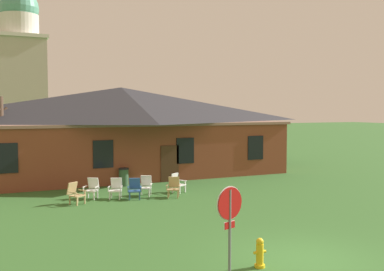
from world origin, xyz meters
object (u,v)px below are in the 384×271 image
Objects in this scene: lawn_chair_middle at (135,188)px; lawn_chair_right_end at (146,185)px; lawn_chair_left_end at (116,188)px; lawn_chair_far_side at (174,187)px; trash_bin at (124,177)px; lawn_chair_under_eave at (177,182)px; lawn_chair_near_door at (92,188)px; fire_hydrant at (260,253)px; stop_sign at (230,216)px; lawn_chair_by_porch at (75,193)px.

lawn_chair_right_end is (0.72, 0.57, 0.00)m from lawn_chair_middle.
lawn_chair_right_end is at bearing 4.82° from lawn_chair_left_end.
lawn_chair_left_end is at bearing 162.85° from lawn_chair_far_side.
trash_bin is (1.27, 3.16, -0.00)m from lawn_chair_left_end.
lawn_chair_right_end is 1.00× the size of lawn_chair_under_eave.
lawn_chair_near_door reaches higher than fire_hydrant.
lawn_chair_middle is 1.85m from lawn_chair_far_side.
lawn_chair_middle is at bearing 168.78° from lawn_chair_far_side.
stop_sign reaches higher than lawn_chair_left_end.
lawn_chair_right_end is (1.74, 11.38, -1.18)m from stop_sign.
lawn_chair_left_end is 0.98× the size of trash_bin.
lawn_chair_left_end is (1.01, -0.49, 0.00)m from lawn_chair_near_door.
lawn_chair_far_side is at bearing 74.86° from stop_sign.
lawn_chair_by_porch is at bearing -134.99° from lawn_chair_near_door.
lawn_chair_near_door is 1.00× the size of lawn_chair_right_end.
lawn_chair_near_door is 2.54m from lawn_chair_right_end.
lawn_chair_left_end reaches higher than fire_hydrant.
lawn_chair_under_eave is 3.50m from trash_bin.
lawn_chair_left_end is at bearing 150.52° from lawn_chair_middle.
lawn_chair_near_door is 1.00× the size of lawn_chair_under_eave.
stop_sign reaches higher than lawn_chair_right_end.
lawn_chair_by_porch is 1.99m from lawn_chair_left_end.
lawn_chair_far_side is 9.80m from fire_hydrant.
lawn_chair_by_porch and lawn_chair_near_door have the same top height.
lawn_chair_near_door is 4.22m from lawn_chair_under_eave.
lawn_chair_left_end and lawn_chair_under_eave have the same top height.
lawn_chair_right_end is 0.98× the size of trash_bin.
fire_hydrant is at bearing -92.11° from lawn_chair_right_end.
trash_bin reaches higher than lawn_chair_under_eave.
lawn_chair_by_porch is at bearing -167.14° from lawn_chair_left_end.
lawn_chair_middle is 0.98× the size of trash_bin.
lawn_chair_middle and lawn_chair_far_side have the same top height.
lawn_chair_middle is at bearing 84.66° from stop_sign.
lawn_chair_right_end is (2.52, -0.36, 0.00)m from lawn_chair_near_door.
lawn_chair_left_end is at bearing -175.79° from lawn_chair_under_eave.
stop_sign is 2.49× the size of lawn_chair_far_side.
stop_sign is at bearing -95.96° from trash_bin.
trash_bin is at bearing 94.35° from lawn_chair_right_end.
lawn_chair_right_end is 1.43m from lawn_chair_far_side.
lawn_chair_near_door is 1.21× the size of fire_hydrant.
lawn_chair_near_door is at bearing -130.51° from trash_bin.
lawn_chair_middle and lawn_chair_under_eave have the same top height.
lawn_chair_under_eave is (3.43, 11.49, -1.18)m from stop_sign.
lawn_chair_near_door is at bearing 93.82° from stop_sign.
trash_bin is at bearing 108.46° from lawn_chair_far_side.
lawn_chair_left_end is at bearing 88.82° from stop_sign.
lawn_chair_middle is at bearing -164.36° from lawn_chair_under_eave.
lawn_chair_far_side is at bearing -19.61° from lawn_chair_near_door.
stop_sign is 2.49× the size of lawn_chair_under_eave.
lawn_chair_by_porch is 5.19m from lawn_chair_under_eave.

